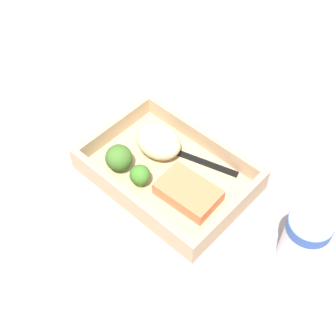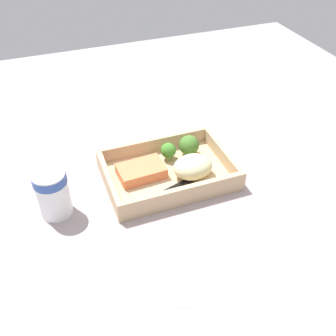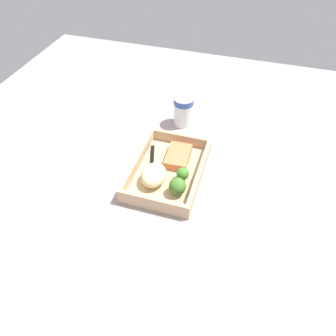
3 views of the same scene
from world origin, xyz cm
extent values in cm
cube|color=#9E8E8E|center=(0.00, 0.00, -1.00)|extent=(160.00, 160.00, 2.00)
cube|color=tan|center=(0.00, 0.00, 0.60)|extent=(28.39, 19.79, 1.20)
cube|color=tan|center=(0.00, -9.30, 2.94)|extent=(28.39, 1.20, 3.47)
cube|color=tan|center=(0.00, 9.30, 2.94)|extent=(28.39, 1.20, 3.47)
cube|color=tan|center=(-13.59, 0.00, 2.94)|extent=(1.20, 17.39, 3.47)
cube|color=tan|center=(13.59, 0.00, 2.94)|extent=(1.20, 17.39, 3.47)
cube|color=#E6794A|center=(-5.87, 1.39, 2.46)|extent=(10.57, 7.19, 2.51)
ellipsoid|color=beige|center=(4.85, -2.71, 3.73)|extent=(8.86, 7.03, 5.06)
cylinder|color=#7FA963|center=(7.10, 4.83, 1.92)|extent=(1.81, 1.81, 1.43)
sphere|color=#44732A|center=(7.10, 4.83, 3.94)|extent=(4.76, 4.76, 4.76)
cylinder|color=#7B9C50|center=(1.91, 4.88, 1.97)|extent=(1.37, 1.37, 1.54)
sphere|color=#418129|center=(1.91, 4.88, 3.72)|extent=(3.60, 3.60, 3.60)
cube|color=black|center=(-3.40, -6.10, 1.42)|extent=(12.20, 4.59, 0.44)
cube|color=black|center=(4.17, -3.85, 1.42)|extent=(3.89, 3.08, 0.44)
cylinder|color=white|center=(-25.31, -2.35, 5.18)|extent=(6.45, 6.45, 10.36)
cylinder|color=#3356A8|center=(-25.31, -2.35, 9.02)|extent=(6.65, 6.65, 1.86)
cube|color=white|center=(-8.85, -24.69, 0.12)|extent=(11.55, 15.06, 0.24)
camera|label=1|loc=(-34.01, 36.92, 66.12)|focal=50.00mm
camera|label=2|loc=(-23.86, -63.82, 58.46)|focal=42.00mm
camera|label=3|loc=(64.08, 19.61, 69.26)|focal=35.00mm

